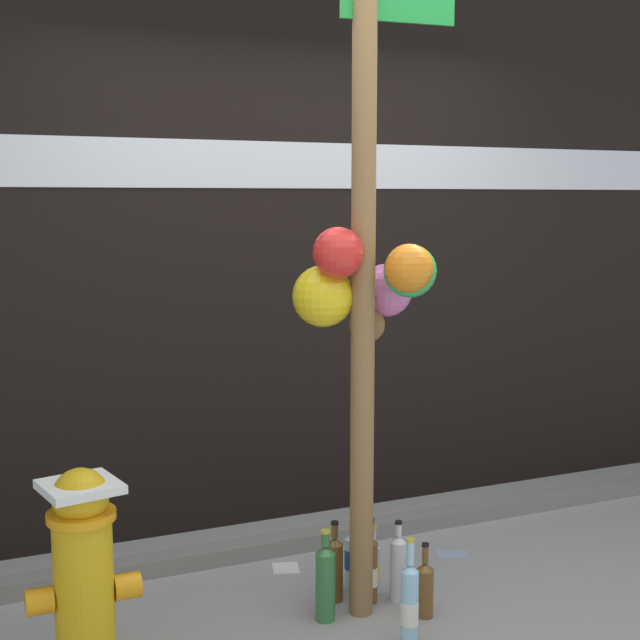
{
  "coord_description": "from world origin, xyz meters",
  "views": [
    {
      "loc": [
        -1.65,
        -2.74,
        1.7
      ],
      "look_at": [
        -0.32,
        0.33,
        1.23
      ],
      "focal_mm": 49.25,
      "sensor_mm": 36.0,
      "label": 1
    }
  ],
  "objects": [
    {
      "name": "bottle_6",
      "position": [
        -0.0,
        0.48,
        0.11
      ],
      "size": [
        0.06,
        0.06,
        0.3
      ],
      "color": "silver",
      "rests_on": "ground_plane"
    },
    {
      "name": "bottle_2",
      "position": [
        -0.29,
        0.33,
        0.16
      ],
      "size": [
        0.08,
        0.08,
        0.38
      ],
      "color": "#337038",
      "rests_on": "ground_plane"
    },
    {
      "name": "building_wall",
      "position": [
        0.0,
        1.57,
        1.66
      ],
      "size": [
        10.0,
        0.21,
        3.32
      ],
      "color": "black",
      "rests_on": "ground_plane"
    },
    {
      "name": "bottle_0",
      "position": [
        -0.06,
        0.56,
        0.13
      ],
      "size": [
        0.07,
        0.07,
        0.32
      ],
      "color": "#B2DBEA",
      "rests_on": "ground_plane"
    },
    {
      "name": "bottle_1",
      "position": [
        0.06,
        0.37,
        0.15
      ],
      "size": [
        0.07,
        0.07,
        0.35
      ],
      "color": "silver",
      "rests_on": "ground_plane"
    },
    {
      "name": "bottle_7",
      "position": [
        -0.06,
        0.41,
        0.15
      ],
      "size": [
        0.07,
        0.07,
        0.37
      ],
      "color": "brown",
      "rests_on": "ground_plane"
    },
    {
      "name": "bottle_3",
      "position": [
        0.09,
        0.2,
        0.12
      ],
      "size": [
        0.07,
        0.07,
        0.31
      ],
      "color": "brown",
      "rests_on": "ground_plane"
    },
    {
      "name": "bottle_4",
      "position": [
        -0.08,
        0.03,
        0.16
      ],
      "size": [
        0.07,
        0.07,
        0.42
      ],
      "color": "#93CCE0",
      "rests_on": "ground_plane"
    },
    {
      "name": "bottle_5",
      "position": [
        -0.19,
        0.48,
        0.15
      ],
      "size": [
        0.07,
        0.07,
        0.35
      ],
      "color": "brown",
      "rests_on": "ground_plane"
    },
    {
      "name": "curb_strip",
      "position": [
        0.0,
        1.05,
        0.04
      ],
      "size": [
        8.0,
        0.12,
        0.08
      ],
      "primitive_type": "cube",
      "color": "slate",
      "rests_on": "ground_plane"
    },
    {
      "name": "litter_1",
      "position": [
        0.53,
        0.69,
        0.0
      ],
      "size": [
        0.17,
        0.14,
        0.01
      ],
      "primitive_type": "cube",
      "rotation": [
        0.0,
        0.0,
        2.75
      ],
      "color": "#8C99B2",
      "rests_on": "ground_plane"
    },
    {
      "name": "fire_hydrant",
      "position": [
        -1.25,
        0.25,
        0.41
      ],
      "size": [
        0.39,
        0.29,
        0.78
      ],
      "color": "gold",
      "rests_on": "ground_plane"
    },
    {
      "name": "memorial_post",
      "position": [
        -0.11,
        0.35,
        1.58
      ],
      "size": [
        0.63,
        0.47,
        2.95
      ],
      "color": "olive",
      "rests_on": "ground_plane"
    },
    {
      "name": "litter_0",
      "position": [
        -0.26,
        0.86,
        0.0
      ],
      "size": [
        0.15,
        0.15,
        0.01
      ],
      "primitive_type": "cube",
      "rotation": [
        0.0,
        0.0,
        1.29
      ],
      "color": "silver",
      "rests_on": "ground_plane"
    }
  ]
}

